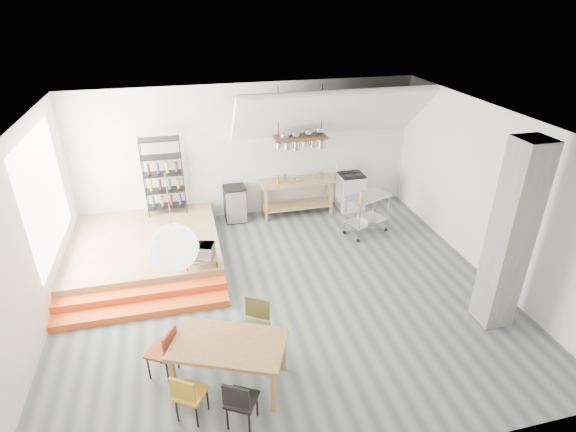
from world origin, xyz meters
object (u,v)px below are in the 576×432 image
object	(u,v)px
stove	(350,191)
dining_table	(229,347)
mini_fridge	(235,204)
rolling_cart	(367,209)

from	to	relation	value
stove	dining_table	xyz separation A→B (m)	(-3.70, -4.99, 0.17)
mini_fridge	stove	bearing A→B (deg)	-0.86
stove	rolling_cart	xyz separation A→B (m)	(-0.11, -1.32, 0.13)
stove	dining_table	bearing A→B (deg)	-126.54
rolling_cart	mini_fridge	size ratio (longest dim) A/B	1.24
dining_table	stove	bearing A→B (deg)	76.80
dining_table	rolling_cart	bearing A→B (deg)	68.98
dining_table	rolling_cart	world-z (taller)	rolling_cart
rolling_cart	dining_table	bearing A→B (deg)	-155.36
stove	dining_table	size ratio (longest dim) A/B	0.67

